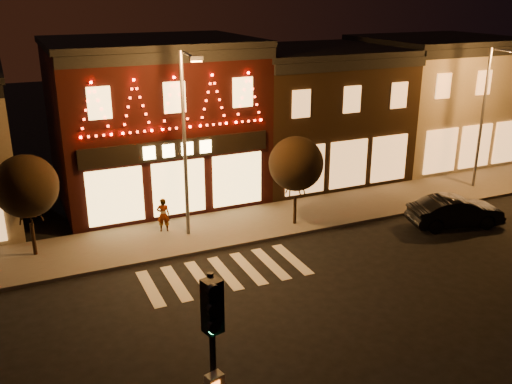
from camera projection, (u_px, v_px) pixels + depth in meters
ground at (268, 324)px, 18.98m from camera, size 120.00×120.00×0.00m
sidewalk_far at (234, 227)px, 26.61m from camera, size 44.00×4.00×0.15m
building_pulp at (154, 120)px, 29.60m from camera, size 10.20×8.34×8.30m
building_right_a at (313, 112)px, 33.41m from camera, size 9.20×8.28×7.50m
building_right_b at (434, 98)px, 36.84m from camera, size 9.20×8.28×7.80m
traffic_signal_near at (213, 342)px, 11.61m from camera, size 0.43×0.54×5.11m
streetlamp_mid at (186, 132)px, 23.91m from camera, size 0.53×1.86×8.10m
streetlamp_right at (487, 108)px, 30.30m from camera, size 0.53×1.75×7.60m
tree_left at (26, 186)px, 22.70m from camera, size 2.56×2.56×4.28m
tree_right at (296, 164)px, 25.85m from camera, size 2.51×2.51×4.20m
dark_sedan at (455, 212)px, 26.68m from camera, size 4.63×2.49×1.45m
pedestrian at (163, 215)px, 25.72m from camera, size 0.66×0.53×1.58m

